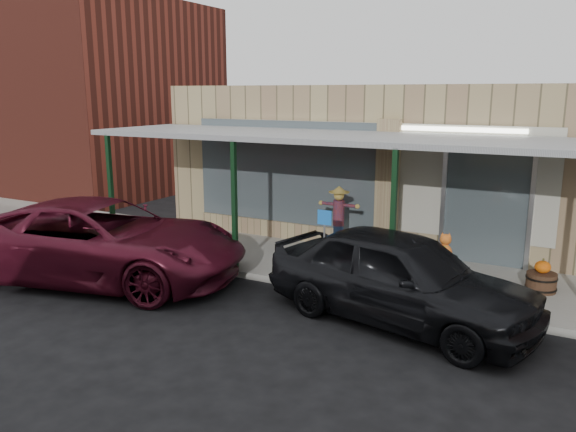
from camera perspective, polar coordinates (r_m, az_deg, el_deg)
The scene contains 10 objects.
ground at distance 10.16m, azimuth -3.54°, elevation -10.85°, with size 120.00×120.00×0.00m, color black.
sidewalk at distance 13.14m, azimuth 4.81°, elevation -5.05°, with size 40.00×3.20×0.15m, color gray.
storefront at distance 16.93m, azimuth 11.18°, elevation 5.69°, with size 12.00×6.25×4.20m.
awning at distance 12.54m, azimuth 4.98°, elevation 7.80°, with size 12.00×3.00×3.04m.
block_buildings_near at distance 17.36m, azimuth 18.92°, elevation 10.97°, with size 61.00×8.00×8.00m.
barrel_scarecrow at distance 13.43m, azimuth 5.13°, elevation -1.76°, with size 1.05×0.76×1.72m.
barrel_pumpkin at distance 12.25m, azimuth 24.35°, elevation -5.92°, with size 0.74×0.74×0.68m.
handicap_sign at distance 11.72m, azimuth 3.71°, elevation -1.95°, with size 0.31×0.04×1.49m.
parked_sedan at distance 10.14m, azimuth 11.31°, elevation -6.06°, with size 5.22×3.00×1.67m.
car_maroon at distance 12.81m, azimuth -18.49°, elevation -2.41°, with size 2.90×6.28×1.75m, color #4B0F1F.
Camera 1 is at (4.97, -7.90, 4.02)m, focal length 35.00 mm.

